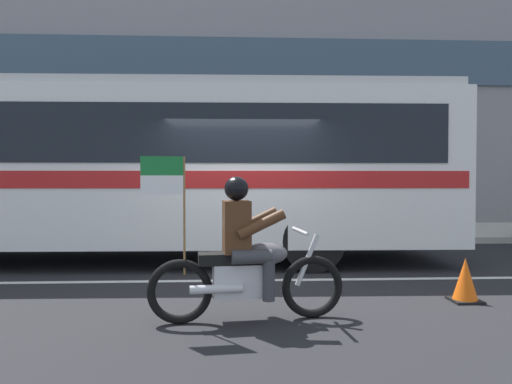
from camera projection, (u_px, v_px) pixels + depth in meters
The scene contains 6 objects.
ground_plane at pixel (243, 273), 7.73m from camera, with size 60.00×60.00×0.00m, color black.
sidewalk_curb at pixel (239, 233), 12.82m from camera, with size 28.00×3.80×0.15m, color #B7B2A8.
lane_center_stripe at pixel (243, 280), 7.13m from camera, with size 26.60×0.14×0.01m, color silver.
transit_bus at pixel (129, 161), 8.77m from camera, with size 11.90×2.78×3.22m.
motorcycle_with_rider at pixel (245, 260), 5.09m from camera, with size 2.19×0.66×1.78m.
traffic_cone at pixel (465, 281), 5.91m from camera, with size 0.36×0.36×0.55m.
Camera 1 is at (-0.15, -7.69, 1.54)m, focal length 33.09 mm.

